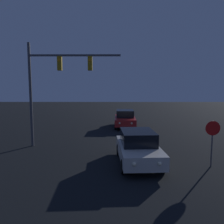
% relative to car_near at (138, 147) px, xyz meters
% --- Properties ---
extents(car_near, '(2.20, 4.47, 1.67)m').
position_rel_car_near_xyz_m(car_near, '(0.00, 0.00, 0.00)').
color(car_near, beige).
rests_on(car_near, ground_plane).
extents(car_far, '(2.11, 4.43, 1.67)m').
position_rel_car_near_xyz_m(car_far, '(-0.12, 10.38, 0.00)').
color(car_far, '#B21E1E').
rests_on(car_far, ground_plane).
extents(traffic_signal_mast, '(5.99, 0.30, 6.79)m').
position_rel_car_near_xyz_m(traffic_signal_mast, '(-5.22, 3.25, 3.70)').
color(traffic_signal_mast, '#4C4C51').
rests_on(traffic_signal_mast, ground_plane).
extents(stop_sign, '(0.72, 0.07, 2.31)m').
position_rel_car_near_xyz_m(stop_sign, '(3.57, -0.57, 0.77)').
color(stop_sign, '#4C4C51').
rests_on(stop_sign, ground_plane).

